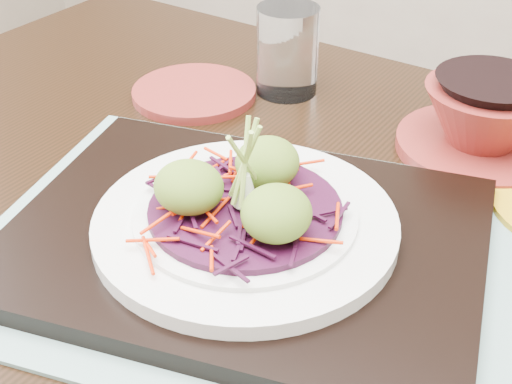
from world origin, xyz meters
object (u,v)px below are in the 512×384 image
at_px(white_plate, 245,222).
at_px(terracotta_bowl_set, 484,124).
at_px(terracotta_side_plate, 194,92).
at_px(dining_table, 282,299).
at_px(serving_tray, 246,239).
at_px(water_glass, 287,51).

height_order(white_plate, terracotta_bowl_set, terracotta_bowl_set).
distance_m(white_plate, terracotta_side_plate, 0.32).
xyz_separation_m(white_plate, terracotta_bowl_set, (0.15, 0.27, 0.00)).
distance_m(dining_table, terracotta_bowl_set, 0.29).
relative_size(serving_tray, terracotta_bowl_set, 1.89).
xyz_separation_m(terracotta_side_plate, water_glass, (0.10, 0.07, 0.05)).
relative_size(terracotta_side_plate, terracotta_bowl_set, 0.71).
xyz_separation_m(serving_tray, water_glass, (-0.11, 0.31, 0.04)).
bearing_deg(dining_table, water_glass, 121.64).
relative_size(water_glass, terracotta_bowl_set, 0.50).
relative_size(white_plate, terracotta_bowl_set, 1.23).
height_order(serving_tray, terracotta_side_plate, serving_tray).
xyz_separation_m(dining_table, water_glass, (-0.12, 0.25, 0.15)).
height_order(terracotta_side_plate, terracotta_bowl_set, terracotta_bowl_set).
xyz_separation_m(serving_tray, white_plate, (0.00, 0.00, 0.02)).
relative_size(dining_table, water_glass, 11.84).
distance_m(water_glass, terracotta_bowl_set, 0.25).
distance_m(serving_tray, terracotta_side_plate, 0.32).
distance_m(dining_table, white_plate, 0.14).
relative_size(serving_tray, terracotta_side_plate, 2.66).
height_order(white_plate, water_glass, water_glass).
relative_size(serving_tray, white_plate, 1.54).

